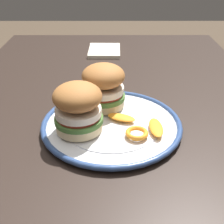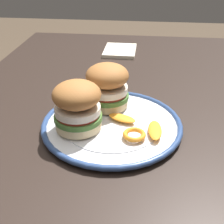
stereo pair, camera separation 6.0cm
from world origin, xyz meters
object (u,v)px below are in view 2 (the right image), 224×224
Objects in this scene: dinner_plate at (112,124)px; sandwich_half_left at (77,105)px; dining_table at (114,152)px; sandwich_half_right at (107,85)px.

sandwich_half_left is at bearing 113.74° from dinner_plate.
dining_table is 0.17m from sandwich_half_right.
dinner_plate reaches higher than dining_table.
sandwich_half_left is 0.11m from sandwich_half_right.
sandwich_half_left is at bearing 135.72° from dining_table.
sandwich_half_left is (-0.07, 0.07, 0.17)m from dining_table.
sandwich_half_right is (0.03, 0.02, 0.17)m from dining_table.
dinner_plate is 0.09m from sandwich_half_left.
dinner_plate is 0.09m from sandwich_half_right.
sandwich_half_left reaches higher than dinner_plate.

